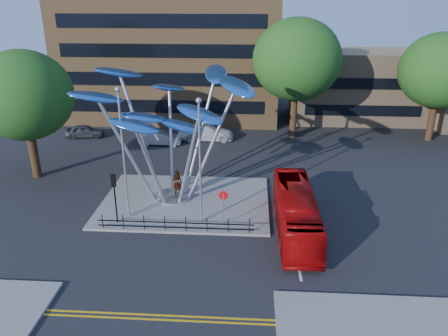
# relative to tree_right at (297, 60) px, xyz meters

# --- Properties ---
(ground) EXTENTS (120.00, 120.00, 0.00)m
(ground) POSITION_rel_tree_right_xyz_m (-8.00, -22.00, -8.04)
(ground) COLOR black
(ground) RESTS_ON ground
(traffic_island) EXTENTS (12.00, 9.00, 0.15)m
(traffic_island) POSITION_rel_tree_right_xyz_m (-9.00, -16.00, -7.96)
(traffic_island) COLOR slate
(traffic_island) RESTS_ON ground
(double_yellow_near) EXTENTS (40.00, 0.12, 0.01)m
(double_yellow_near) POSITION_rel_tree_right_xyz_m (-8.00, -28.00, -8.03)
(double_yellow_near) COLOR gold
(double_yellow_near) RESTS_ON ground
(double_yellow_far) EXTENTS (40.00, 0.12, 0.01)m
(double_yellow_far) POSITION_rel_tree_right_xyz_m (-8.00, -28.30, -8.03)
(double_yellow_far) COLOR gold
(double_yellow_far) RESTS_ON ground
(low_building_near) EXTENTS (15.00, 8.00, 8.00)m
(low_building_near) POSITION_rel_tree_right_xyz_m (8.00, 8.00, -4.04)
(low_building_near) COLOR tan
(low_building_near) RESTS_ON ground
(tree_right) EXTENTS (8.80, 8.80, 12.11)m
(tree_right) POSITION_rel_tree_right_xyz_m (0.00, 0.00, 0.00)
(tree_right) COLOR black
(tree_right) RESTS_ON ground
(tree_left) EXTENTS (7.60, 7.60, 10.32)m
(tree_left) POSITION_rel_tree_right_xyz_m (-22.00, -12.00, -1.24)
(tree_left) COLOR black
(tree_left) RESTS_ON ground
(tree_far) EXTENTS (8.00, 8.00, 10.81)m
(tree_far) POSITION_rel_tree_right_xyz_m (14.00, 0.00, -0.93)
(tree_far) COLOR black
(tree_far) RESTS_ON ground
(leaf_sculpture) EXTENTS (12.72, 9.54, 9.51)m
(leaf_sculpture) POSITION_rel_tree_right_xyz_m (-10.07, -15.32, -1.16)
(leaf_sculpture) COLOR #9EA0A5
(leaf_sculpture) RESTS_ON traffic_island
(street_lamp_left) EXTENTS (0.36, 0.36, 8.80)m
(street_lamp_left) POSITION_rel_tree_right_xyz_m (-12.50, -18.50, -2.68)
(street_lamp_left) COLOR #9EA0A5
(street_lamp_left) RESTS_ON traffic_island
(street_lamp_right) EXTENTS (0.36, 0.36, 8.30)m
(street_lamp_right) POSITION_rel_tree_right_xyz_m (-7.50, -19.00, -2.94)
(street_lamp_right) COLOR #9EA0A5
(street_lamp_right) RESTS_ON traffic_island
(traffic_light_island) EXTENTS (0.28, 0.18, 3.42)m
(traffic_light_island) POSITION_rel_tree_right_xyz_m (-13.00, -19.50, -5.42)
(traffic_light_island) COLOR black
(traffic_light_island) RESTS_ON traffic_island
(no_entry_sign_island) EXTENTS (0.60, 0.10, 2.45)m
(no_entry_sign_island) POSITION_rel_tree_right_xyz_m (-6.00, -19.48, -6.22)
(no_entry_sign_island) COLOR #9EA0A5
(no_entry_sign_island) RESTS_ON traffic_island
(pedestrian_railing_front) EXTENTS (10.00, 0.06, 1.00)m
(pedestrian_railing_front) POSITION_rel_tree_right_xyz_m (-9.00, -20.30, -7.48)
(pedestrian_railing_front) COLOR black
(pedestrian_railing_front) RESTS_ON traffic_island
(red_bus) EXTENTS (2.40, 9.75, 2.71)m
(red_bus) POSITION_rel_tree_right_xyz_m (-1.40, -19.56, -6.68)
(red_bus) COLOR #A70708
(red_bus) RESTS_ON ground
(pedestrian) EXTENTS (0.75, 0.52, 1.98)m
(pedestrian) POSITION_rel_tree_right_xyz_m (-9.72, -15.13, -6.90)
(pedestrian) COLOR gray
(pedestrian) RESTS_ON traffic_island
(parked_car_left) EXTENTS (4.14, 2.22, 1.34)m
(parked_car_left) POSITION_rel_tree_right_xyz_m (-21.78, -1.40, -7.37)
(parked_car_left) COLOR #3F4347
(parked_car_left) RESTS_ON ground
(parked_car_mid) EXTENTS (4.24, 1.63, 1.38)m
(parked_car_mid) POSITION_rel_tree_right_xyz_m (-13.44, -3.28, -7.35)
(parked_car_mid) COLOR #AEB2B6
(parked_car_mid) RESTS_ON ground
(parked_car_right) EXTENTS (5.74, 2.69, 1.62)m
(parked_car_right) POSITION_rel_tree_right_xyz_m (-8.94, -1.41, -7.23)
(parked_car_right) COLOR silver
(parked_car_right) RESTS_ON ground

